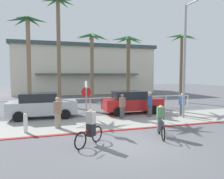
% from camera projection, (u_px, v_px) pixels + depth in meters
% --- Properties ---
extents(ground_plane, '(80.00, 80.00, 0.00)m').
position_uv_depth(ground_plane, '(87.00, 108.00, 18.31)').
color(ground_plane, '#5B5B60').
extents(sidewalk_strip, '(44.00, 4.00, 0.02)m').
position_uv_depth(sidewalk_strip, '(103.00, 122.00, 12.77)').
color(sidewalk_strip, '#9E9E93').
rests_on(sidewalk_strip, ground).
extents(curb_paint, '(44.00, 0.24, 0.03)m').
position_uv_depth(curb_paint, '(113.00, 130.00, 10.86)').
color(curb_paint, maroon).
rests_on(curb_paint, ground).
extents(building_backdrop, '(21.40, 13.20, 7.47)m').
position_uv_depth(building_backdrop, '(83.00, 70.00, 35.84)').
color(building_backdrop, beige).
rests_on(building_backdrop, ground).
extents(rail_fence, '(18.54, 0.08, 1.04)m').
position_uv_depth(rail_fence, '(90.00, 100.00, 16.82)').
color(rail_fence, white).
rests_on(rail_fence, ground).
extents(stop_sign_bike_lane, '(0.52, 0.56, 2.56)m').
position_uv_depth(stop_sign_bike_lane, '(86.00, 98.00, 11.25)').
color(stop_sign_bike_lane, gray).
rests_on(stop_sign_bike_lane, ground).
extents(bollard_1, '(0.20, 0.20, 1.00)m').
position_uv_depth(bollard_1, '(26.00, 123.00, 10.44)').
color(bollard_1, white).
rests_on(bollard_1, ground).
extents(streetlight_curb, '(0.24, 2.54, 7.50)m').
position_uv_depth(streetlight_curb, '(187.00, 54.00, 13.66)').
color(streetlight_curb, '#9EA0A5').
rests_on(streetlight_curb, ground).
extents(palm_tree_0, '(3.52, 3.37, 8.00)m').
position_uv_depth(palm_tree_0, '(28.00, 39.00, 18.32)').
color(palm_tree_0, '#846B4C').
rests_on(palm_tree_0, ground).
extents(palm_tree_1, '(3.21, 3.70, 10.09)m').
position_uv_depth(palm_tree_1, '(58.00, 26.00, 19.56)').
color(palm_tree_1, '#756047').
rests_on(palm_tree_1, ground).
extents(palm_tree_2, '(3.49, 3.66, 7.10)m').
position_uv_depth(palm_tree_2, '(92.00, 49.00, 21.25)').
color(palm_tree_2, '#756047').
rests_on(palm_tree_2, ground).
extents(palm_tree_3, '(3.23, 3.46, 6.57)m').
position_uv_depth(palm_tree_3, '(128.00, 54.00, 19.86)').
color(palm_tree_3, brown).
rests_on(palm_tree_3, ground).
extents(palm_tree_4, '(3.80, 2.63, 7.13)m').
position_uv_depth(palm_tree_4, '(182.00, 53.00, 21.80)').
color(palm_tree_4, brown).
rests_on(palm_tree_4, ground).
extents(car_silver_1, '(4.40, 2.02, 1.69)m').
position_uv_depth(car_silver_1, '(42.00, 105.00, 14.02)').
color(car_silver_1, '#B2B7BC').
rests_on(car_silver_1, ground).
extents(car_red_2, '(4.40, 2.02, 1.69)m').
position_uv_depth(car_red_2, '(131.00, 102.00, 15.68)').
color(car_red_2, red).
rests_on(car_red_2, ground).
extents(cyclist_red_0, '(1.40, 1.25, 1.50)m').
position_uv_depth(cyclist_red_0, '(90.00, 128.00, 8.68)').
color(cyclist_red_0, black).
rests_on(cyclist_red_0, ground).
extents(cyclist_black_1, '(0.66, 1.74, 1.50)m').
position_uv_depth(cyclist_black_1, '(161.00, 122.00, 9.83)').
color(cyclist_black_1, black).
rests_on(cyclist_black_1, ground).
extents(pedestrian_0, '(0.44, 0.48, 1.71)m').
position_uv_depth(pedestrian_0, '(58.00, 114.00, 11.32)').
color(pedestrian_0, gray).
rests_on(pedestrian_0, ground).
extents(pedestrian_1, '(0.48, 0.45, 1.64)m').
position_uv_depth(pedestrian_1, '(122.00, 107.00, 13.88)').
color(pedestrian_1, '#4C4C51').
rests_on(pedestrian_1, ground).
extents(pedestrian_2, '(0.44, 0.48, 1.74)m').
position_uv_depth(pedestrian_2, '(150.00, 105.00, 14.44)').
color(pedestrian_2, '#4C4C51').
rests_on(pedestrian_2, ground).
extents(pedestrian_3, '(0.36, 0.43, 1.60)m').
position_uv_depth(pedestrian_3, '(182.00, 105.00, 14.86)').
color(pedestrian_3, '#4C4C51').
rests_on(pedestrian_3, ground).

